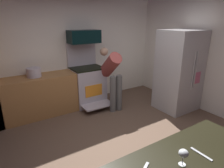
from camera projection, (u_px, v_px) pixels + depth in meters
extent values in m
cube|color=brown|center=(121.00, 148.00, 3.29)|extent=(5.20, 4.80, 0.02)
cube|color=white|center=(67.00, 52.00, 4.74)|extent=(5.20, 0.12, 2.60)
cube|color=white|center=(218.00, 57.00, 4.17)|extent=(0.12, 4.80, 2.60)
cube|color=#A46F3E|center=(37.00, 96.00, 4.26)|extent=(2.40, 0.60, 0.90)
cube|color=#BEB6C3|center=(88.00, 86.00, 4.88)|extent=(0.76, 0.64, 0.92)
cube|color=black|center=(87.00, 68.00, 4.73)|extent=(0.76, 0.64, 0.03)
cube|color=#BEB6C3|center=(82.00, 54.00, 4.86)|extent=(0.76, 0.06, 0.58)
cube|color=orange|center=(94.00, 91.00, 4.62)|extent=(0.44, 0.01, 0.28)
cube|color=#BEB6C3|center=(98.00, 105.00, 4.58)|extent=(0.72, 0.37, 0.03)
cube|color=black|center=(84.00, 37.00, 4.57)|extent=(0.74, 0.38, 0.30)
cube|color=beige|center=(179.00, 71.00, 4.49)|extent=(0.88, 0.77, 1.85)
cylinder|color=beige|center=(193.00, 71.00, 4.12)|extent=(0.02, 0.02, 0.83)
cylinder|color=beige|center=(196.00, 71.00, 4.16)|extent=(0.02, 0.02, 0.83)
cube|color=#C55F80|center=(197.00, 78.00, 4.29)|extent=(0.20, 0.01, 0.26)
cylinder|color=slate|center=(113.00, 94.00, 4.46)|extent=(0.14, 0.14, 0.85)
cylinder|color=slate|center=(119.00, 93.00, 4.54)|extent=(0.14, 0.14, 0.85)
cylinder|color=#9A403B|center=(110.00, 65.00, 4.49)|extent=(0.30, 0.67, 0.64)
sphere|color=tan|center=(104.00, 52.00, 4.63)|extent=(0.20, 0.20, 0.20)
cylinder|color=silver|center=(182.00, 164.00, 1.62)|extent=(0.06, 0.06, 0.01)
cylinder|color=silver|center=(183.00, 161.00, 1.61)|extent=(0.01, 0.01, 0.07)
ellipsoid|color=silver|center=(184.00, 153.00, 1.59)|extent=(0.08, 0.08, 0.07)
cube|color=#B7BABF|center=(201.00, 154.00, 1.75)|extent=(0.03, 0.21, 0.01)
cylinder|color=#BEB5C4|center=(34.00, 72.00, 4.09)|extent=(0.30, 0.30, 0.20)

